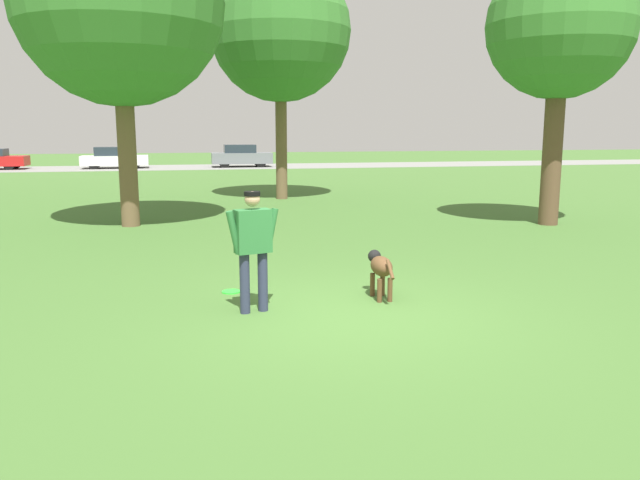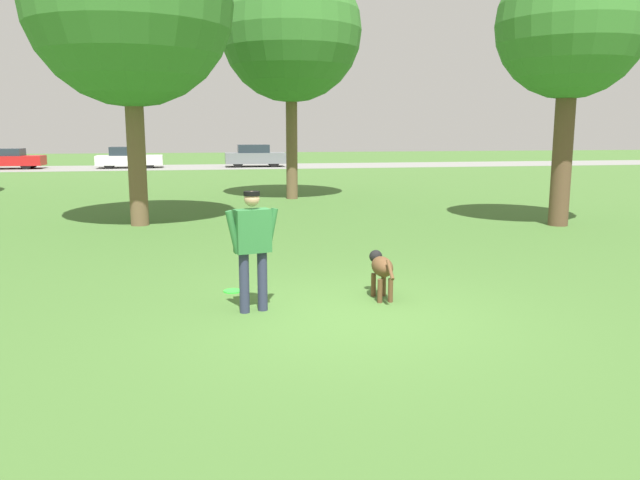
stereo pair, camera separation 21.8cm
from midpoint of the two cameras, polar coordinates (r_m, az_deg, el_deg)
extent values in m
plane|color=#426B2D|center=(8.07, 3.55, -6.94)|extent=(120.00, 120.00, 0.00)
cube|color=gray|center=(41.18, -8.22, 6.65)|extent=(120.00, 6.00, 0.01)
cylinder|color=#2D334C|center=(8.23, -4.53, -3.76)|extent=(0.16, 0.16, 0.79)
cylinder|color=#2D334C|center=(8.14, -6.18, -3.93)|extent=(0.16, 0.16, 0.79)
cube|color=#2D7038|center=(8.05, -5.43, 0.84)|extent=(0.50, 0.33, 0.56)
cylinder|color=#2D7038|center=(8.14, -3.75, 0.97)|extent=(0.22, 0.14, 0.57)
cylinder|color=#2D7038|center=(7.96, -7.15, 0.71)|extent=(0.22, 0.14, 0.57)
sphere|color=tan|center=(7.99, -5.48, 3.76)|extent=(0.24, 0.24, 0.20)
cylinder|color=black|center=(7.99, -5.49, 4.26)|extent=(0.25, 0.25, 0.05)
ellipsoid|color=brown|center=(8.77, 6.42, -2.43)|extent=(0.28, 0.56, 0.27)
ellipsoid|color=black|center=(8.93, 6.13, -2.52)|extent=(0.19, 0.15, 0.15)
sphere|color=black|center=(9.08, 5.81, -1.51)|extent=(0.19, 0.19, 0.19)
cylinder|color=brown|center=(8.98, 5.60, -4.10)|extent=(0.07, 0.07, 0.33)
cylinder|color=brown|center=(9.02, 6.52, -4.06)|extent=(0.07, 0.07, 0.33)
cylinder|color=brown|center=(8.66, 6.22, -4.65)|extent=(0.07, 0.07, 0.33)
cylinder|color=brown|center=(8.70, 7.18, -4.60)|extent=(0.07, 0.07, 0.33)
cylinder|color=brown|center=(8.40, 7.18, -2.72)|extent=(0.05, 0.28, 0.24)
cylinder|color=#33D838|center=(9.30, -7.32, -4.65)|extent=(0.27, 0.27, 0.02)
torus|color=#33D838|center=(9.30, -7.32, -4.65)|extent=(0.27, 0.27, 0.02)
cylinder|color=brown|center=(16.09, -16.05, 7.50)|extent=(0.45, 0.45, 3.50)
sphere|color=#38752D|center=(16.35, -16.70, 20.21)|extent=(4.94, 4.94, 4.94)
cylinder|color=brown|center=(16.59, 21.63, 7.28)|extent=(0.48, 0.48, 3.52)
sphere|color=#38752D|center=(16.76, 22.34, 17.84)|extent=(3.53, 3.53, 3.53)
cylinder|color=brown|center=(21.62, -2.31, 8.89)|extent=(0.39, 0.39, 3.86)
sphere|color=#38752D|center=(21.86, -2.38, 18.61)|extent=(4.71, 4.71, 4.71)
cube|color=red|center=(42.81, -26.62, 6.51)|extent=(4.29, 1.74, 0.59)
cube|color=#232D38|center=(42.82, -26.84, 7.18)|extent=(2.23, 1.49, 0.44)
cylinder|color=black|center=(43.21, -24.69, 6.41)|extent=(0.63, 0.20, 0.63)
cylinder|color=black|center=(41.76, -25.17, 6.28)|extent=(0.63, 0.20, 0.63)
cube|color=white|center=(41.12, -16.85, 7.01)|extent=(4.08, 1.95, 0.58)
cube|color=#232D38|center=(41.11, -17.06, 7.78)|extent=(2.14, 1.63, 0.54)
cylinder|color=black|center=(41.85, -15.12, 6.87)|extent=(0.61, 0.22, 0.60)
cylinder|color=black|center=(40.29, -15.19, 6.75)|extent=(0.61, 0.22, 0.60)
cylinder|color=black|center=(42.00, -18.42, 6.71)|extent=(0.61, 0.22, 0.60)
cylinder|color=black|center=(40.45, -18.62, 6.59)|extent=(0.61, 0.22, 0.60)
cube|color=slate|center=(40.90, -5.80, 7.47)|extent=(3.86, 1.89, 0.69)
cube|color=#232D38|center=(40.87, -5.97, 8.31)|extent=(2.02, 1.61, 0.52)
cylinder|color=black|center=(41.81, -4.29, 7.21)|extent=(0.66, 0.21, 0.65)
cylinder|color=black|center=(40.22, -4.05, 7.11)|extent=(0.66, 0.21, 0.65)
cylinder|color=black|center=(41.63, -7.47, 7.15)|extent=(0.66, 0.21, 0.65)
cylinder|color=black|center=(40.04, -7.36, 7.04)|extent=(0.66, 0.21, 0.65)
camera|label=1|loc=(0.11, -89.25, 0.13)|focal=35.00mm
camera|label=2|loc=(0.11, 90.75, -0.13)|focal=35.00mm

